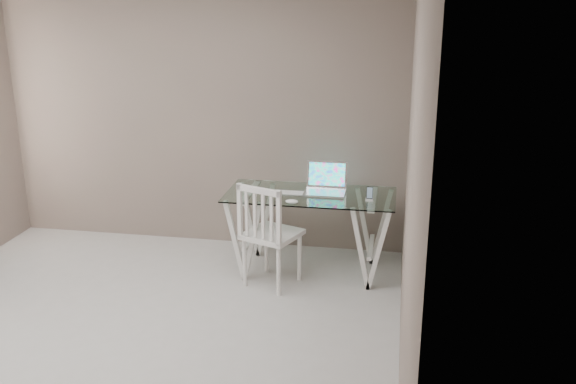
# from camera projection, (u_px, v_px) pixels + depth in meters

# --- Properties ---
(room) EXTENTS (4.50, 4.52, 2.71)m
(room) POSITION_uv_depth(u_px,v_px,m) (83.00, 115.00, 4.06)
(room) COLOR #ACA9A4
(room) RESTS_ON ground
(desk) EXTENTS (1.50, 0.70, 0.75)m
(desk) POSITION_uv_depth(u_px,v_px,m) (310.00, 232.00, 5.80)
(desk) COLOR silver
(desk) RESTS_ON ground
(chair) EXTENTS (0.55, 0.55, 0.94)m
(chair) POSITION_uv_depth(u_px,v_px,m) (267.00, 231.00, 5.46)
(chair) COLOR white
(chair) RESTS_ON ground
(laptop) EXTENTS (0.36, 0.31, 0.25)m
(laptop) POSITION_uv_depth(u_px,v_px,m) (326.00, 185.00, 5.75)
(laptop) COLOR silver
(laptop) RESTS_ON desk
(keyboard) EXTENTS (0.30, 0.13, 0.01)m
(keyboard) POSITION_uv_depth(u_px,v_px,m) (288.00, 193.00, 5.71)
(keyboard) COLOR silver
(keyboard) RESTS_ON desk
(mouse) EXTENTS (0.11, 0.07, 0.04)m
(mouse) POSITION_uv_depth(u_px,v_px,m) (292.00, 202.00, 5.43)
(mouse) COLOR white
(mouse) RESTS_ON desk
(phone_dock) EXTENTS (0.07, 0.07, 0.12)m
(phone_dock) POSITION_uv_depth(u_px,v_px,m) (370.00, 197.00, 5.50)
(phone_dock) COLOR white
(phone_dock) RESTS_ON desk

